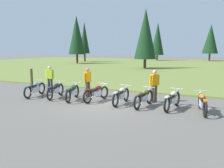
{
  "coord_description": "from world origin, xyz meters",
  "views": [
    {
      "loc": [
        4.9,
        -10.49,
        2.76
      ],
      "look_at": [
        0.0,
        0.6,
        0.9
      ],
      "focal_mm": 37.61,
      "sensor_mm": 36.0,
      "label": 1
    }
  ],
  "objects_px": {
    "motorcycle_british_green": "(73,92)",
    "motorcycle_olive": "(144,97)",
    "rider_in_hivis_vest": "(50,77)",
    "trail_marker_post": "(32,78)",
    "rider_with_back_turned": "(88,81)",
    "motorcycle_navy": "(56,90)",
    "motorcycle_maroon": "(96,93)",
    "motorcycle_sky_blue": "(35,89)",
    "rider_checking_bike": "(154,84)",
    "motorcycle_silver": "(121,95)",
    "motorcycle_cream": "(172,100)",
    "motorcycle_orange": "(203,103)"
  },
  "relations": [
    {
      "from": "motorcycle_orange",
      "to": "rider_in_hivis_vest",
      "type": "distance_m",
      "value": 9.08
    },
    {
      "from": "motorcycle_silver",
      "to": "motorcycle_sky_blue",
      "type": "bearing_deg",
      "value": -177.57
    },
    {
      "from": "motorcycle_olive",
      "to": "motorcycle_orange",
      "type": "distance_m",
      "value": 2.62
    },
    {
      "from": "rider_with_back_turned",
      "to": "motorcycle_maroon",
      "type": "bearing_deg",
      "value": -37.25
    },
    {
      "from": "rider_in_hivis_vest",
      "to": "rider_with_back_turned",
      "type": "bearing_deg",
      "value": -5.17
    },
    {
      "from": "motorcycle_maroon",
      "to": "motorcycle_sky_blue",
      "type": "bearing_deg",
      "value": -175.24
    },
    {
      "from": "motorcycle_navy",
      "to": "trail_marker_post",
      "type": "height_order",
      "value": "trail_marker_post"
    },
    {
      "from": "motorcycle_silver",
      "to": "motorcycle_cream",
      "type": "xyz_separation_m",
      "value": [
        2.5,
        0.03,
        0.0
      ]
    },
    {
      "from": "motorcycle_sky_blue",
      "to": "motorcycle_olive",
      "type": "height_order",
      "value": "same"
    },
    {
      "from": "motorcycle_navy",
      "to": "motorcycle_olive",
      "type": "distance_m",
      "value": 5.1
    },
    {
      "from": "motorcycle_sky_blue",
      "to": "rider_with_back_turned",
      "type": "relative_size",
      "value": 1.25
    },
    {
      "from": "motorcycle_sky_blue",
      "to": "motorcycle_british_green",
      "type": "height_order",
      "value": "same"
    },
    {
      "from": "motorcycle_cream",
      "to": "rider_in_hivis_vest",
      "type": "relative_size",
      "value": 1.25
    },
    {
      "from": "motorcycle_british_green",
      "to": "rider_in_hivis_vest",
      "type": "distance_m",
      "value": 2.84
    },
    {
      "from": "motorcycle_navy",
      "to": "motorcycle_maroon",
      "type": "bearing_deg",
      "value": 4.39
    },
    {
      "from": "rider_checking_bike",
      "to": "trail_marker_post",
      "type": "height_order",
      "value": "rider_checking_bike"
    },
    {
      "from": "motorcycle_british_green",
      "to": "rider_checking_bike",
      "type": "height_order",
      "value": "rider_checking_bike"
    },
    {
      "from": "motorcycle_olive",
      "to": "trail_marker_post",
      "type": "relative_size",
      "value": 1.62
    },
    {
      "from": "motorcycle_navy",
      "to": "motorcycle_cream",
      "type": "distance_m",
      "value": 6.42
    },
    {
      "from": "motorcycle_silver",
      "to": "rider_checking_bike",
      "type": "xyz_separation_m",
      "value": [
        1.41,
        1.05,
        0.51
      ]
    },
    {
      "from": "motorcycle_sky_blue",
      "to": "motorcycle_orange",
      "type": "bearing_deg",
      "value": 0.85
    },
    {
      "from": "rider_with_back_turned",
      "to": "motorcycle_cream",
      "type": "bearing_deg",
      "value": -8.91
    },
    {
      "from": "motorcycle_cream",
      "to": "trail_marker_post",
      "type": "xyz_separation_m",
      "value": [
        -10.36,
        2.3,
        0.21
      ]
    },
    {
      "from": "motorcycle_navy",
      "to": "motorcycle_british_green",
      "type": "bearing_deg",
      "value": -5.81
    },
    {
      "from": "motorcycle_navy",
      "to": "motorcycle_silver",
      "type": "xyz_separation_m",
      "value": [
        3.92,
        0.09,
        0.0
      ]
    },
    {
      "from": "motorcycle_orange",
      "to": "motorcycle_silver",
      "type": "bearing_deg",
      "value": 178.64
    },
    {
      "from": "motorcycle_orange",
      "to": "rider_with_back_turned",
      "type": "bearing_deg",
      "value": 171.85
    },
    {
      "from": "motorcycle_sky_blue",
      "to": "trail_marker_post",
      "type": "xyz_separation_m",
      "value": [
        -2.59,
        2.55,
        0.21
      ]
    },
    {
      "from": "rider_with_back_turned",
      "to": "trail_marker_post",
      "type": "distance_m",
      "value": 5.73
    },
    {
      "from": "motorcycle_sky_blue",
      "to": "motorcycle_maroon",
      "type": "xyz_separation_m",
      "value": [
        3.83,
        0.32,
        0.0
      ]
    },
    {
      "from": "motorcycle_olive",
      "to": "motorcycle_orange",
      "type": "relative_size",
      "value": 1.01
    },
    {
      "from": "motorcycle_navy",
      "to": "trail_marker_post",
      "type": "distance_m",
      "value": 4.63
    },
    {
      "from": "motorcycle_british_green",
      "to": "motorcycle_olive",
      "type": "height_order",
      "value": "same"
    },
    {
      "from": "rider_with_back_turned",
      "to": "rider_checking_bike",
      "type": "xyz_separation_m",
      "value": [
        3.76,
        0.26,
        0.0
      ]
    },
    {
      "from": "motorcycle_navy",
      "to": "motorcycle_orange",
      "type": "bearing_deg",
      "value": 0.04
    },
    {
      "from": "rider_in_hivis_vest",
      "to": "motorcycle_sky_blue",
      "type": "bearing_deg",
      "value": -93.35
    },
    {
      "from": "motorcycle_sky_blue",
      "to": "motorcycle_maroon",
      "type": "distance_m",
      "value": 3.85
    },
    {
      "from": "motorcycle_sky_blue",
      "to": "trail_marker_post",
      "type": "relative_size",
      "value": 1.61
    },
    {
      "from": "motorcycle_sky_blue",
      "to": "rider_checking_bike",
      "type": "xyz_separation_m",
      "value": [
        6.68,
        1.27,
        0.51
      ]
    },
    {
      "from": "motorcycle_maroon",
      "to": "rider_checking_bike",
      "type": "distance_m",
      "value": 3.04
    },
    {
      "from": "motorcycle_british_green",
      "to": "rider_with_back_turned",
      "type": "height_order",
      "value": "rider_with_back_turned"
    },
    {
      "from": "motorcycle_maroon",
      "to": "rider_in_hivis_vest",
      "type": "bearing_deg",
      "value": 165.78
    },
    {
      "from": "motorcycle_british_green",
      "to": "trail_marker_post",
      "type": "height_order",
      "value": "trail_marker_post"
    },
    {
      "from": "motorcycle_orange",
      "to": "rider_checking_bike",
      "type": "bearing_deg",
      "value": 154.57
    },
    {
      "from": "motorcycle_orange",
      "to": "rider_with_back_turned",
      "type": "distance_m",
      "value": 6.23
    },
    {
      "from": "motorcycle_silver",
      "to": "motorcycle_olive",
      "type": "relative_size",
      "value": 1.0
    },
    {
      "from": "motorcycle_navy",
      "to": "rider_with_back_turned",
      "type": "xyz_separation_m",
      "value": [
        1.56,
        0.88,
        0.51
      ]
    },
    {
      "from": "rider_with_back_turned",
      "to": "trail_marker_post",
      "type": "bearing_deg",
      "value": 164.42
    },
    {
      "from": "motorcycle_orange",
      "to": "motorcycle_sky_blue",
      "type": "bearing_deg",
      "value": -179.15
    },
    {
      "from": "motorcycle_orange",
      "to": "motorcycle_maroon",
      "type": "bearing_deg",
      "value": 177.97
    }
  ]
}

